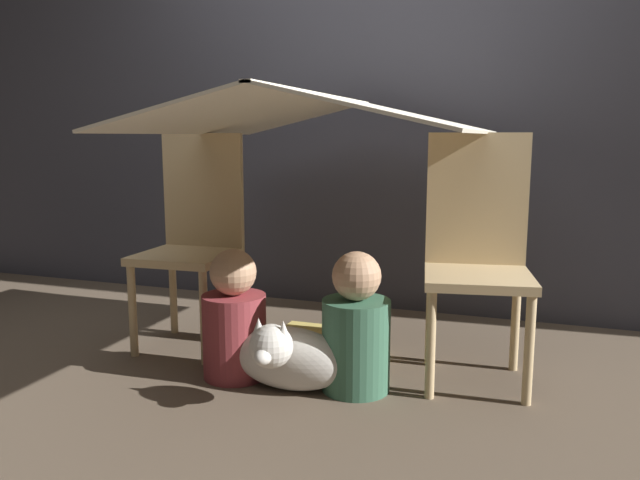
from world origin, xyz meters
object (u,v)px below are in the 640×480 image
(chair_right, at_px, (477,249))
(dog, at_px, (287,356))
(chair_left, at_px, (194,233))
(person_second, at_px, (356,331))
(person_front, at_px, (234,322))

(chair_right, distance_m, dog, 0.87)
(chair_left, relative_size, person_second, 1.81)
(person_front, distance_m, person_second, 0.51)
(person_front, bearing_deg, chair_left, 138.20)
(chair_right, height_order, person_second, chair_right)
(person_front, height_order, person_second, person_second)
(chair_right, distance_m, person_second, 0.59)
(chair_left, distance_m, chair_right, 1.30)
(person_front, bearing_deg, chair_right, 19.86)
(chair_right, bearing_deg, person_front, -169.95)
(chair_left, relative_size, chair_right, 1.00)
(chair_left, bearing_deg, person_second, -21.36)
(chair_left, height_order, person_second, chair_left)
(chair_left, distance_m, person_front, 0.58)
(chair_left, bearing_deg, dog, -35.62)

